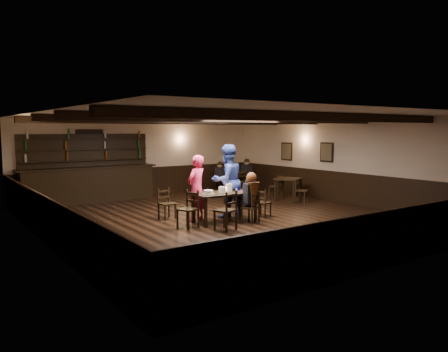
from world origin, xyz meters
TOP-DOWN VIEW (x-y plane):
  - ground at (0.00, 0.00)m, footprint 10.00×10.00m
  - room_shell at (0.01, 0.04)m, footprint 9.02×10.02m
  - dining_table at (-0.22, -0.33)m, footprint 1.63×0.89m
  - chair_near_left at (-0.71, -1.17)m, footprint 0.54×0.52m
  - chair_near_right at (0.24, -0.90)m, footprint 0.47×0.45m
  - chair_end_left at (-1.26, -0.37)m, footprint 0.50×0.51m
  - chair_end_right at (0.92, -0.44)m, footprint 0.45×0.46m
  - chair_far_pushed at (-1.26, 0.90)m, footprint 0.41×0.39m
  - woman_pink at (-0.72, 0.21)m, footprint 0.73×0.61m
  - man_blue at (0.21, 0.17)m, footprint 0.96×0.76m
  - seated_person at (0.22, -0.85)m, footprint 0.35×0.52m
  - cake at (-0.67, -0.28)m, footprint 0.29×0.29m
  - plate_stack_a at (-0.31, -0.35)m, footprint 0.17×0.17m
  - plate_stack_b at (-0.02, -0.25)m, footprint 0.17×0.17m
  - tea_light at (-0.13, -0.19)m, footprint 0.05×0.05m
  - salt_shaker at (0.08, -0.44)m, footprint 0.04×0.04m
  - pepper_shaker at (0.20, -0.45)m, footprint 0.03×0.03m
  - drink_glass at (0.04, -0.25)m, footprint 0.07×0.07m
  - menu_red at (0.26, -0.48)m, footprint 0.33×0.28m
  - menu_blue at (0.38, -0.26)m, footprint 0.32×0.25m
  - bar_counter at (-2.05, 4.72)m, footprint 4.39×0.70m
  - back_table_a at (3.41, 1.18)m, footprint 1.02×1.02m
  - back_table_b at (3.11, 3.89)m, footprint 1.04×1.04m
  - bg_patron_left at (2.55, 3.92)m, footprint 0.24×0.36m
  - bg_patron_right at (3.73, 3.81)m, footprint 0.32×0.42m

SIDE VIEW (x-z plane):
  - ground at x=0.00m, z-range 0.00..0.00m
  - chair_end_right at x=0.92m, z-range 0.07..0.84m
  - chair_near_right at x=0.24m, z-range 0.07..0.87m
  - chair_far_pushed at x=-1.26m, z-range 0.07..0.87m
  - chair_end_left at x=-1.26m, z-range 0.08..0.97m
  - chair_near_left at x=-0.71m, z-range 0.08..1.01m
  - back_table_a at x=3.41m, z-range 0.27..1.02m
  - back_table_b at x=3.11m, z-range 0.28..1.03m
  - dining_table at x=-0.22m, z-range 0.30..1.05m
  - bar_counter at x=-2.05m, z-range -0.37..1.83m
  - menu_red at x=0.26m, z-range 0.75..0.76m
  - menu_blue at x=0.38m, z-range 0.75..0.76m
  - tea_light at x=-0.13m, z-range 0.75..0.81m
  - pepper_shaker at x=0.20m, z-range 0.75..0.83m
  - cake at x=-0.67m, z-range 0.75..0.84m
  - salt_shaker at x=0.08m, z-range 0.75..0.85m
  - drink_glass at x=0.04m, z-range 0.75..0.86m
  - bg_patron_left at x=2.55m, z-range 0.46..1.17m
  - plate_stack_a at x=-0.31m, z-range 0.75..0.91m
  - seated_person at x=0.22m, z-range 0.42..1.27m
  - woman_pink at x=-0.72m, z-range 0.00..1.69m
  - plate_stack_b at x=-0.02m, z-range 0.75..0.95m
  - bg_patron_right at x=3.73m, z-range 0.47..1.24m
  - man_blue at x=0.21m, z-range 0.00..1.95m
  - room_shell at x=0.01m, z-range 0.39..3.10m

